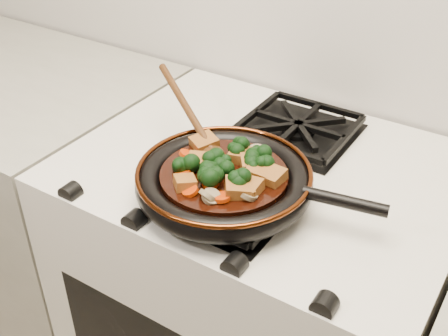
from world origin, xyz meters
The scene contains 33 objects.
stove centered at (0.00, 1.69, 0.45)m, with size 0.76×0.60×0.90m, color silver.
burner_grate_front centered at (0.00, 1.55, 0.91)m, with size 0.23×0.23×0.03m, color black, non-canonical shape.
burner_grate_back centered at (0.00, 1.83, 0.91)m, with size 0.23×0.23×0.03m, color black, non-canonical shape.
skillet centered at (0.00, 1.55, 0.94)m, with size 0.44×0.31×0.05m.
braising_sauce centered at (-0.01, 1.55, 0.95)m, with size 0.22×0.22×0.02m, color black.
tofu_cube_0 centered at (0.06, 1.52, 0.97)m, with size 0.04×0.04×0.02m, color brown.
tofu_cube_1 centered at (0.07, 1.57, 0.97)m, with size 0.04×0.04×0.02m, color brown.
tofu_cube_2 centered at (0.05, 1.51, 0.97)m, with size 0.04×0.05×0.02m, color brown.
tofu_cube_3 centered at (0.05, 1.57, 0.97)m, with size 0.04×0.04×0.02m, color brown.
tofu_cube_4 centered at (-0.08, 1.60, 0.97)m, with size 0.04×0.04×0.02m, color brown.
tofu_cube_5 centered at (-0.05, 1.54, 0.97)m, with size 0.04×0.04×0.02m, color brown.
tofu_cube_6 centered at (-0.04, 1.48, 0.97)m, with size 0.03×0.03×0.02m, color brown.
tofu_cube_7 centered at (-0.01, 1.60, 0.97)m, with size 0.04×0.04×0.02m, color brown.
tofu_cube_8 centered at (0.03, 1.59, 0.97)m, with size 0.04×0.04×0.02m, color brown.
broccoli_floret_0 centered at (-0.01, 1.61, 0.97)m, with size 0.06×0.06×0.06m, color black, non-canonical shape.
broccoli_floret_1 centered at (-0.01, 1.51, 0.97)m, with size 0.06×0.06×0.06m, color black, non-canonical shape.
broccoli_floret_2 centered at (-0.03, 1.56, 0.97)m, with size 0.06×0.06×0.05m, color black, non-canonical shape.
broccoli_floret_3 centered at (0.03, 1.60, 0.97)m, with size 0.06×0.06×0.06m, color black, non-canonical shape.
broccoli_floret_4 centered at (-0.06, 1.52, 0.97)m, with size 0.06×0.06×0.05m, color black, non-canonical shape.
broccoli_floret_5 centered at (-0.01, 1.53, 0.97)m, with size 0.06×0.06×0.05m, color black, non-canonical shape.
broccoli_floret_6 centered at (0.04, 1.58, 0.97)m, with size 0.06×0.06×0.06m, color black, non-canonical shape.
broccoli_floret_7 centered at (0.04, 1.52, 0.97)m, with size 0.06×0.06×0.06m, color black, non-canonical shape.
carrot_coin_0 centered at (-0.03, 1.57, 0.96)m, with size 0.03×0.03×0.01m, color #B42D05.
carrot_coin_1 centered at (-0.01, 1.51, 0.96)m, with size 0.03×0.03×0.01m, color #B42D05.
carrot_coin_2 centered at (-0.06, 1.50, 0.96)m, with size 0.03×0.03×0.01m, color #B42D05.
carrot_coin_3 centered at (-0.09, 1.55, 0.96)m, with size 0.03×0.03×0.01m, color #B42D05.
carrot_coin_4 centered at (0.03, 1.48, 0.96)m, with size 0.03×0.03×0.01m, color #B42D05.
carrot_coin_5 centered at (-0.02, 1.47, 0.96)m, with size 0.03×0.03×0.01m, color #B42D05.
mushroom_slice_0 centered at (0.02, 1.62, 0.97)m, with size 0.04×0.04×0.01m, color olive.
mushroom_slice_1 centered at (0.06, 1.51, 0.97)m, with size 0.03×0.03×0.01m, color olive.
mushroom_slice_2 centered at (0.01, 1.47, 0.97)m, with size 0.03×0.03×0.01m, color olive.
mushroom_slice_3 centered at (0.02, 1.47, 0.97)m, with size 0.03×0.03×0.01m, color olive.
wooden_spoon centered at (-0.12, 1.63, 0.98)m, with size 0.15×0.11×0.27m.
Camera 1 is at (0.43, 0.87, 1.51)m, focal length 45.00 mm.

